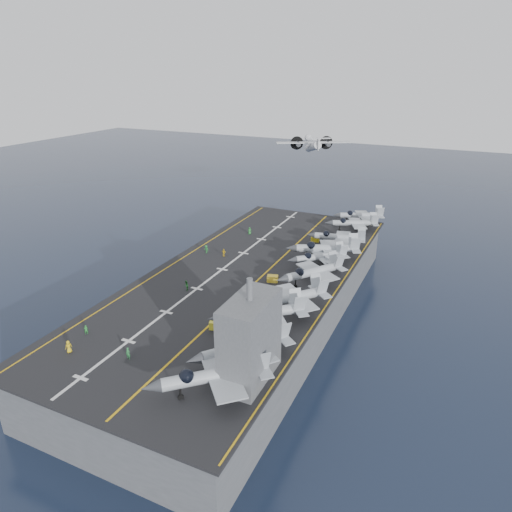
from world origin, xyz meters
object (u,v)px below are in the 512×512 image
at_px(island_superstructure, 250,330).
at_px(transport_plane, 313,147).
at_px(tow_cart_a, 216,325).
at_px(fighter_jet_0, 215,374).

height_order(island_superstructure, transport_plane, transport_plane).
relative_size(island_superstructure, tow_cart_a, 5.99).
distance_m(tow_cart_a, transport_plane, 84.61).
relative_size(fighter_jet_0, tow_cart_a, 7.84).
relative_size(island_superstructure, transport_plane, 0.54).
height_order(island_superstructure, tow_cart_a, island_superstructure).
xyz_separation_m(island_superstructure, transport_plane, (-22.26, 91.32, 8.97)).
height_order(fighter_jet_0, transport_plane, transport_plane).
height_order(island_superstructure, fighter_jet_0, island_superstructure).
xyz_separation_m(tow_cart_a, transport_plane, (-11.80, 82.27, 15.82)).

